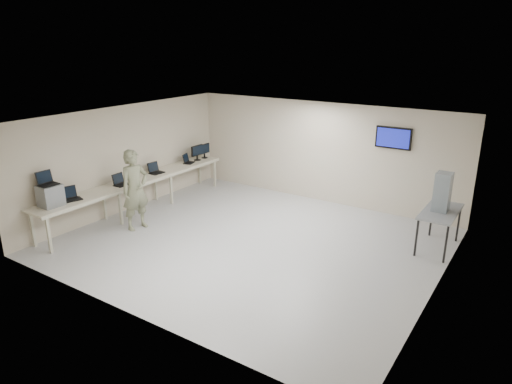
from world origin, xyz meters
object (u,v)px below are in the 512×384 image
Objects in this scene: equipment_box at (50,196)px; workbench at (138,182)px; side_table at (440,214)px; soldier at (135,190)px.

workbench is at bearing 90.07° from equipment_box.
workbench is 2.49m from equipment_box.
equipment_box reaches higher than side_table.
soldier is (0.87, 1.63, -0.16)m from equipment_box.
soldier is (0.81, -0.84, 0.15)m from workbench.
equipment_box is 8.52m from side_table.
equipment_box is at bearing 161.43° from soldier.
side_table is at bearing 15.48° from workbench.
soldier is at bearing -156.09° from side_table.
workbench is 3.06× the size of soldier.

